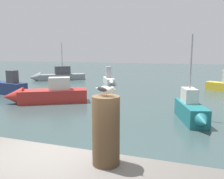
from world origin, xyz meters
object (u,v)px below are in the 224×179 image
(boat_white, at_px, (109,79))
(boat_teal, at_px, (192,111))
(mooring_post, at_px, (106,131))
(boat_navy, at_px, (6,87))
(boat_red, at_px, (45,95))
(boat_grey, at_px, (56,76))
(seagull, at_px, (106,89))

(boat_white, xyz_separation_m, boat_teal, (7.55, -10.46, 0.05))
(boat_white, relative_size, boat_teal, 0.84)
(mooring_post, distance_m, boat_navy, 15.94)
(boat_red, height_order, boat_white, boat_white)
(mooring_post, distance_m, boat_teal, 7.90)
(mooring_post, height_order, boat_grey, boat_grey)
(mooring_post, relative_size, seagull, 2.63)
(boat_navy, bearing_deg, seagull, -42.31)
(mooring_post, bearing_deg, seagull, -30.72)
(boat_white, relative_size, boat_navy, 0.84)
(mooring_post, bearing_deg, boat_white, 109.54)
(mooring_post, xyz_separation_m, boat_teal, (1.11, 7.68, -1.47))
(boat_grey, bearing_deg, seagull, -56.10)
(seagull, height_order, boat_white, seagull)
(boat_white, xyz_separation_m, boat_navy, (-5.30, -7.46, 0.07))
(boat_red, distance_m, boat_teal, 8.49)
(boat_white, bearing_deg, boat_navy, -125.38)
(boat_navy, bearing_deg, boat_teal, -13.15)
(seagull, bearing_deg, boat_grey, 123.90)
(mooring_post, relative_size, boat_teal, 0.25)
(mooring_post, xyz_separation_m, boat_red, (-7.27, 9.00, -1.48))
(boat_red, height_order, boat_teal, boat_teal)
(seagull, relative_size, boat_grey, 0.07)
(mooring_post, relative_size, boat_white, 0.30)
(boat_teal, relative_size, boat_navy, 1.01)
(mooring_post, bearing_deg, boat_teal, 81.75)
(boat_grey, distance_m, boat_teal, 18.17)
(seagull, relative_size, boat_red, 0.08)
(boat_grey, height_order, boat_red, boat_grey)
(boat_white, bearing_deg, mooring_post, -70.46)
(boat_red, xyz_separation_m, boat_white, (0.83, 9.15, -0.04))
(seagull, distance_m, boat_grey, 23.26)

